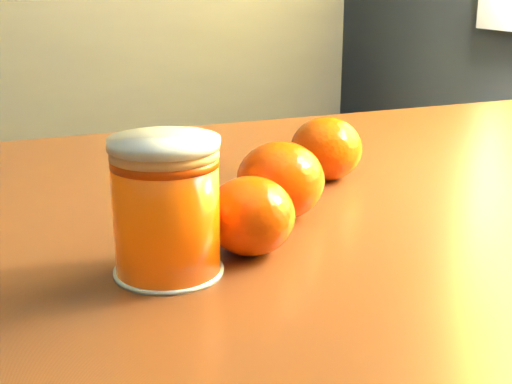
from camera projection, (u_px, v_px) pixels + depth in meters
name	position (u px, v px, depth m)	size (l,w,h in m)	color
table	(336.00, 295.00, 0.68)	(1.03, 0.74, 0.76)	brown
juice_glass	(166.00, 208.00, 0.48)	(0.07, 0.07, 0.09)	#E04804
orange_front	(280.00, 180.00, 0.59)	(0.07, 0.07, 0.06)	#DC4604
orange_back	(326.00, 149.00, 0.70)	(0.07, 0.07, 0.06)	#DC4604
orange_extra	(251.00, 216.00, 0.52)	(0.07, 0.07, 0.06)	#DC4604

